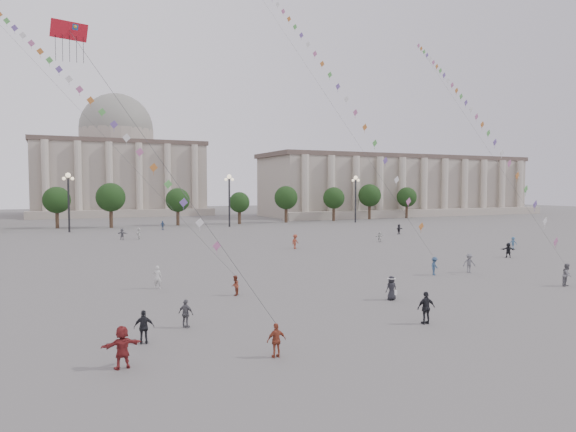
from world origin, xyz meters
name	(u,v)px	position (x,y,z in m)	size (l,w,h in m)	color
ground	(341,308)	(0.00, 0.00, 0.00)	(360.00, 360.00, 0.00)	#5A5754
hall_east	(399,186)	(75.00, 93.89, 8.43)	(84.00, 26.22, 17.20)	#A59C8B
hall_central	(118,166)	(0.00, 129.22, 14.23)	(48.30, 34.30, 35.50)	#A59C8B
tree_row	(147,200)	(0.00, 78.00, 5.39)	(137.12, 5.12, 8.00)	#36281B
lamp_post_mid_west	(68,191)	(-15.00, 70.00, 7.35)	(2.00, 0.90, 10.65)	#262628
lamp_post_mid_east	(229,191)	(15.00, 70.00, 7.35)	(2.00, 0.90, 10.65)	#262628
lamp_post_far_east	(356,190)	(45.00, 70.00, 7.35)	(2.00, 0.90, 10.65)	#262628
person_crowd_0	(163,225)	(1.14, 68.00, 0.87)	(1.02, 0.43, 1.75)	#37527D
person_crowd_3	(508,250)	(30.03, 13.27, 0.85)	(1.58, 0.50, 1.71)	black
person_crowd_4	(139,234)	(-5.60, 51.93, 0.90)	(1.67, 0.53, 1.81)	white
person_crowd_6	(469,263)	(18.28, 7.23, 0.91)	(1.18, 0.68, 1.83)	slate
person_crowd_7	(379,237)	(26.19, 33.38, 0.76)	(1.42, 0.45, 1.53)	silver
person_crowd_8	(295,242)	(11.30, 31.03, 0.95)	(1.23, 0.71, 1.91)	brown
person_crowd_9	(399,229)	(36.30, 42.17, 0.87)	(1.61, 0.51, 1.73)	black
person_crowd_12	(122,234)	(-7.99, 52.51, 0.88)	(1.63, 0.52, 1.76)	slate
person_crowd_13	(157,277)	(-10.05, 11.79, 0.92)	(0.67, 0.44, 1.84)	silver
person_crowd_14	(513,243)	(37.58, 19.32, 0.76)	(0.99, 0.57, 1.53)	#3A5F83
tourist_0	(276,340)	(-7.96, -7.40, 0.83)	(0.97, 0.40, 1.65)	brown
tourist_1	(144,327)	(-13.36, -2.59, 0.88)	(1.03, 0.43, 1.76)	black
tourist_2	(122,347)	(-14.83, -5.88, 0.97)	(1.80, 0.57, 1.94)	maroon
tourist_3	(186,314)	(-10.67, -0.49, 0.83)	(0.97, 0.40, 1.66)	#58575B
tourist_4	(426,308)	(2.49, -5.61, 0.97)	(1.14, 0.47, 1.94)	black
kite_flyer_0	(235,285)	(-5.25, 6.71, 0.76)	(0.73, 0.57, 1.51)	brown
kite_flyer_1	(435,266)	(14.34, 7.49, 0.84)	(1.09, 0.63, 1.69)	navy
kite_flyer_2	(567,275)	(20.66, -1.18, 0.93)	(0.91, 0.71, 1.87)	slate
hat_person	(391,288)	(4.49, 0.57, 0.90)	(0.86, 0.60, 1.73)	black
dragon_kite	(72,44)	(-16.22, 5.41, 16.94)	(5.33, 7.02, 22.39)	red
kite_train_west	(50,66)	(-17.48, 30.36, 20.78)	(23.52, 44.28, 62.11)	#3F3F3F
kite_train_mid	(289,26)	(13.57, 37.84, 31.00)	(2.21, 57.30, 79.57)	#3F3F3F
kite_train_east	(464,104)	(31.58, 22.46, 19.01)	(21.03, 44.16, 59.35)	#3F3F3F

